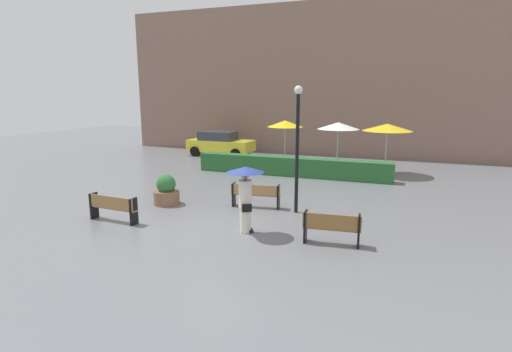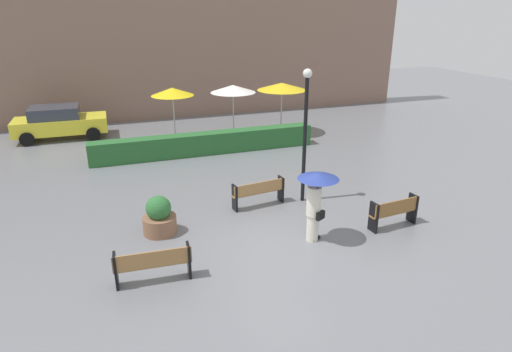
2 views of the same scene
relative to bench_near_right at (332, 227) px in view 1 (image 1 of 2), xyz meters
The scene contains 13 objects.
ground_plane 3.40m from the bench_near_right, behind, with size 60.00×60.00×0.00m, color slate.
bench_near_right is the anchor object (origin of this frame).
bench_near_left 6.84m from the bench_near_right, behind, with size 1.76×0.42×0.85m.
bench_mid_center 4.11m from the bench_near_right, 140.28° to the left, with size 1.78×0.54×0.84m.
pedestrian_with_umbrella 2.64m from the bench_near_right, behind, with size 1.08×1.08×1.97m.
planter_pot 6.65m from the bench_near_right, 163.51° to the left, with size 0.93×0.93×1.11m.
lamp_post 3.70m from the bench_near_right, 122.91° to the left, with size 0.28×0.28×4.24m.
patio_umbrella_yellow 11.66m from the bench_near_right, 112.83° to the left, with size 1.93×1.93×2.56m.
patio_umbrella_white 10.87m from the bench_near_right, 98.64° to the left, with size 2.14×2.14×2.53m.
patio_umbrella_yellow_far 10.60m from the bench_near_right, 85.55° to the left, with size 2.39×2.39×2.53m.
hedge_strip 9.15m from the bench_near_right, 112.42° to the left, with size 9.64×0.70×0.92m, color #28602D.
building_facade 16.96m from the bench_near_right, 101.83° to the left, with size 28.00×1.20×9.61m, color #846656.
parked_car 16.22m from the bench_near_right, 126.14° to the left, with size 4.23×2.02×1.57m.
Camera 1 is at (5.04, -10.29, 4.01)m, focal length 28.05 mm.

